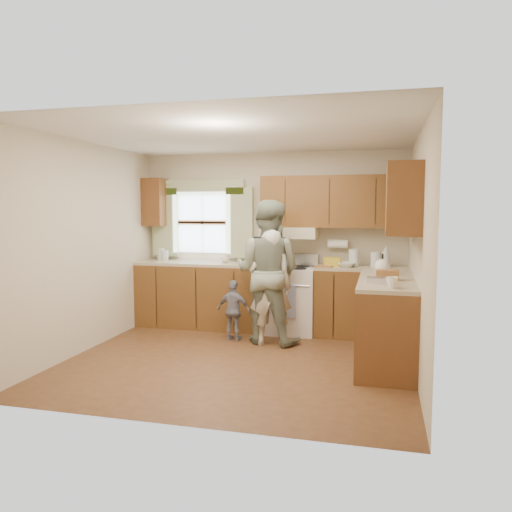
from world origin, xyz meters
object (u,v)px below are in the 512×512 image
(woman_left, at_px, (270,288))
(child, at_px, (234,310))
(stove, at_px, (288,298))
(woman_right, at_px, (268,272))

(woman_left, relative_size, child, 1.84)
(woman_left, bearing_deg, stove, -114.48)
(woman_left, distance_m, child, 0.61)
(woman_left, bearing_deg, woman_right, -79.28)
(child, bearing_deg, woman_right, -167.40)
(stove, height_order, child, stove)
(woman_right, bearing_deg, woman_left, 128.08)
(woman_left, relative_size, woman_right, 0.80)
(stove, xyz_separation_m, woman_left, (-0.10, -0.71, 0.26))
(stove, distance_m, child, 0.87)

